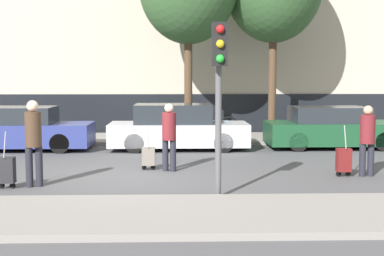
% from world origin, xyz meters
% --- Properties ---
extents(ground_plane, '(80.00, 80.00, 0.00)m').
position_xyz_m(ground_plane, '(0.00, 0.00, 0.00)').
color(ground_plane, '#4C4C4F').
extents(sidewalk_near, '(28.00, 2.50, 0.12)m').
position_xyz_m(sidewalk_near, '(0.00, -3.75, 0.06)').
color(sidewalk_near, gray).
rests_on(sidewalk_near, ground_plane).
extents(sidewalk_far, '(28.00, 3.00, 0.12)m').
position_xyz_m(sidewalk_far, '(0.00, 7.00, 0.06)').
color(sidewalk_far, gray).
rests_on(sidewalk_far, ground_plane).
extents(building_facade, '(28.00, 2.17, 9.84)m').
position_xyz_m(building_facade, '(0.00, 10.25, 4.90)').
color(building_facade, '#B7AD99').
rests_on(building_facade, ground_plane).
extents(parked_car_0, '(4.39, 1.78, 1.37)m').
position_xyz_m(parked_car_0, '(-3.86, 4.57, 0.64)').
color(parked_car_0, navy).
rests_on(parked_car_0, ground_plane).
extents(parked_car_1, '(4.38, 1.76, 1.44)m').
position_xyz_m(parked_car_1, '(1.09, 4.54, 0.67)').
color(parked_car_1, '#B7BABF').
rests_on(parked_car_1, ground_plane).
extents(parked_car_2, '(4.32, 1.83, 1.34)m').
position_xyz_m(parked_car_2, '(6.13, 4.74, 0.63)').
color(parked_car_2, '#194728').
rests_on(parked_car_2, ground_plane).
extents(pedestrian_left, '(0.34, 0.34, 1.83)m').
position_xyz_m(pedestrian_left, '(-1.94, -1.13, 1.05)').
color(pedestrian_left, '#23232D').
rests_on(pedestrian_left, ground_plane).
extents(trolley_left, '(0.34, 0.29, 1.20)m').
position_xyz_m(trolley_left, '(-2.46, -1.30, 0.39)').
color(trolley_left, '#262628').
rests_on(trolley_left, ground_plane).
extents(pedestrian_center, '(0.34, 0.34, 1.66)m').
position_xyz_m(pedestrian_center, '(0.88, 0.64, 0.94)').
color(pedestrian_center, '#23232D').
rests_on(pedestrian_center, ground_plane).
extents(trolley_center, '(0.34, 0.29, 1.10)m').
position_xyz_m(trolley_center, '(0.37, 0.82, 0.34)').
color(trolley_center, slate).
rests_on(trolley_center, ground_plane).
extents(pedestrian_right, '(0.35, 0.34, 1.65)m').
position_xyz_m(pedestrian_right, '(5.49, -0.17, 0.93)').
color(pedestrian_right, '#23232D').
rests_on(pedestrian_right, ground_plane).
extents(trolley_right, '(0.34, 0.29, 1.20)m').
position_xyz_m(trolley_right, '(4.95, -0.19, 0.39)').
color(trolley_right, maroon).
rests_on(trolley_right, ground_plane).
extents(traffic_light, '(0.28, 0.47, 3.31)m').
position_xyz_m(traffic_light, '(1.86, -2.37, 2.38)').
color(traffic_light, '#515154').
rests_on(traffic_light, ground_plane).
extents(parked_bicycle, '(1.77, 0.06, 0.96)m').
position_xyz_m(parked_bicycle, '(2.50, 7.26, 0.49)').
color(parked_bicycle, black).
rests_on(parked_bicycle, sidewalk_far).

